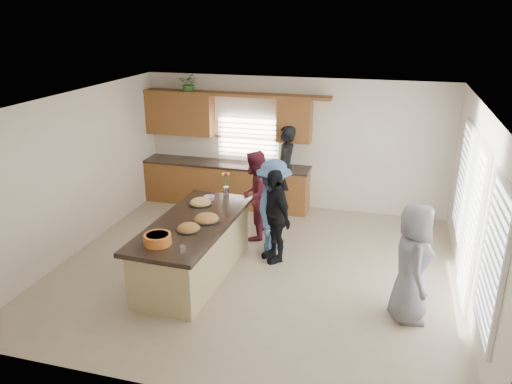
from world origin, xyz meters
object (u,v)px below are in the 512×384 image
(woman_left_back, at_px, (285,170))
(woman_left_mid, at_px, (254,196))
(woman_left_front, at_px, (275,216))
(woman_right_back, at_px, (274,207))
(salad_bowl, at_px, (158,239))
(woman_right_front, at_px, (412,263))
(island, at_px, (194,250))

(woman_left_back, relative_size, woman_left_mid, 1.10)
(woman_left_front, relative_size, woman_right_back, 0.96)
(salad_bowl, relative_size, woman_right_front, 0.23)
(woman_left_back, distance_m, woman_right_back, 1.91)
(salad_bowl, bearing_deg, woman_left_back, 75.97)
(island, relative_size, woman_left_front, 1.68)
(island, bearing_deg, woman_right_front, -3.93)
(island, bearing_deg, woman_left_mid, 73.36)
(island, distance_m, woman_right_front, 3.37)
(island, xyz_separation_m, salad_bowl, (-0.16, -0.90, 0.58))
(woman_left_mid, xyz_separation_m, woman_right_back, (0.48, -0.48, 0.01))
(salad_bowl, xyz_separation_m, woman_right_front, (3.49, 0.56, -0.18))
(woman_left_mid, xyz_separation_m, woman_left_front, (0.57, -0.76, -0.03))
(woman_left_mid, bearing_deg, woman_left_front, 51.39)
(island, relative_size, woman_right_back, 1.60)
(salad_bowl, distance_m, woman_right_back, 2.39)
(island, relative_size, woman_left_back, 1.46)
(woman_left_back, bearing_deg, woman_right_back, -2.71)
(island, bearing_deg, woman_right_back, 50.35)
(woman_left_back, relative_size, woman_left_front, 1.15)
(salad_bowl, relative_size, woman_left_mid, 0.23)
(woman_left_front, distance_m, woman_right_front, 2.52)
(woman_left_mid, relative_size, woman_right_back, 0.99)
(island, bearing_deg, woman_left_front, 40.09)
(woman_right_back, bearing_deg, woman_left_front, -159.99)
(island, height_order, salad_bowl, salad_bowl)
(woman_left_front, height_order, woman_right_front, woman_right_front)
(island, distance_m, woman_left_back, 3.21)
(salad_bowl, xyz_separation_m, woman_left_front, (1.28, 1.78, -0.22))
(island, height_order, woman_left_mid, woman_left_mid)
(woman_left_back, bearing_deg, island, -23.95)
(island, xyz_separation_m, woman_right_front, (3.33, -0.34, 0.40))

